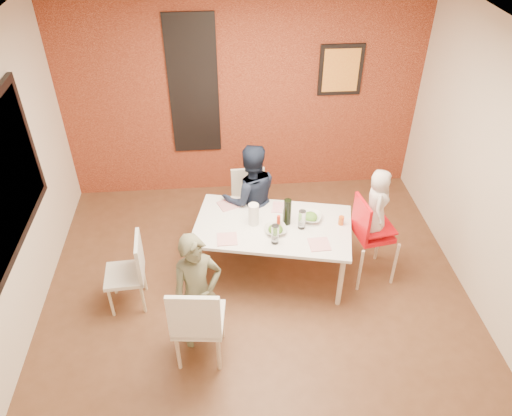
{
  "coord_description": "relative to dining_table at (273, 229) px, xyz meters",
  "views": [
    {
      "loc": [
        -0.33,
        -3.55,
        3.96
      ],
      "look_at": [
        0.0,
        0.3,
        1.05
      ],
      "focal_mm": 35.0,
      "sensor_mm": 36.0,
      "label": 1
    }
  ],
  "objects": [
    {
      "name": "ground",
      "position": [
        -0.19,
        -0.48,
        -0.62
      ],
      "size": [
        4.5,
        4.5,
        0.0
      ],
      "primitive_type": "plane",
      "color": "brown",
      "rests_on": "ground"
    },
    {
      "name": "ceiling",
      "position": [
        -0.19,
        -0.48,
        2.08
      ],
      "size": [
        4.5,
        4.5,
        0.02
      ],
      "primitive_type": "cube",
      "color": "silver",
      "rests_on": "wall_back"
    },
    {
      "name": "wall_back",
      "position": [
        -0.19,
        1.77,
        0.73
      ],
      "size": [
        4.5,
        0.02,
        2.7
      ],
      "primitive_type": "cube",
      "color": "beige",
      "rests_on": "ground"
    },
    {
      "name": "wall_right",
      "position": [
        2.06,
        -0.48,
        0.73
      ],
      "size": [
        0.02,
        4.5,
        2.7
      ],
      "primitive_type": "cube",
      "color": "beige",
      "rests_on": "ground"
    },
    {
      "name": "brick_accent_wall",
      "position": [
        -0.19,
        1.75,
        0.73
      ],
      "size": [
        4.5,
        0.02,
        2.7
      ],
      "primitive_type": "cube",
      "color": "maroon",
      "rests_on": "ground"
    },
    {
      "name": "picture_window_frame",
      "position": [
        -2.41,
        -0.28,
        0.93
      ],
      "size": [
        0.05,
        1.7,
        1.3
      ],
      "primitive_type": "cube",
      "color": "black",
      "rests_on": "wall_left"
    },
    {
      "name": "picture_window_pane",
      "position": [
        -2.4,
        -0.28,
        0.93
      ],
      "size": [
        0.02,
        1.55,
        1.15
      ],
      "primitive_type": "cube",
      "color": "black",
      "rests_on": "wall_left"
    },
    {
      "name": "glassblock_strip",
      "position": [
        -0.79,
        1.73,
        0.88
      ],
      "size": [
        0.55,
        0.03,
        1.7
      ],
      "primitive_type": "cube",
      "color": "silver",
      "rests_on": "wall_back"
    },
    {
      "name": "glassblock_surround",
      "position": [
        -0.79,
        1.73,
        0.88
      ],
      "size": [
        0.6,
        0.03,
        1.76
      ],
      "primitive_type": "cube",
      "color": "black",
      "rests_on": "wall_back"
    },
    {
      "name": "art_print_frame",
      "position": [
        1.01,
        1.73,
        1.03
      ],
      "size": [
        0.54,
        0.03,
        0.64
      ],
      "primitive_type": "cube",
      "color": "black",
      "rests_on": "wall_back"
    },
    {
      "name": "art_print_canvas",
      "position": [
        1.01,
        1.71,
        1.03
      ],
      "size": [
        0.44,
        0.01,
        0.54
      ],
      "primitive_type": "cube",
      "color": "gold",
      "rests_on": "wall_back"
    },
    {
      "name": "dining_table",
      "position": [
        0.0,
        0.0,
        0.0
      ],
      "size": [
        1.78,
        1.24,
        0.68
      ],
      "rotation": [
        0.0,
        0.0,
        -0.22
      ],
      "color": "white",
      "rests_on": "ground"
    },
    {
      "name": "chair_near",
      "position": [
        -0.79,
        -1.11,
        -0.08
      ],
      "size": [
        0.49,
        0.49,
        0.97
      ],
      "rotation": [
        0.0,
        0.0,
        3.03
      ],
      "color": "white",
      "rests_on": "ground"
    },
    {
      "name": "chair_far",
      "position": [
        -0.2,
        0.74,
        -0.14
      ],
      "size": [
        0.41,
        0.41,
        0.85
      ],
      "rotation": [
        0.0,
        0.0,
        0.05
      ],
      "color": "silver",
      "rests_on": "ground"
    },
    {
      "name": "chair_left",
      "position": [
        -1.46,
        -0.32,
        -0.15
      ],
      "size": [
        0.41,
        0.41,
        0.84
      ],
      "rotation": [
        0.0,
        0.0,
        4.78
      ],
      "color": "silver",
      "rests_on": "ground"
    },
    {
      "name": "high_chair",
      "position": [
        1.01,
        -0.12,
        0.0
      ],
      "size": [
        0.5,
        0.5,
        1.03
      ],
      "rotation": [
        0.0,
        0.0,
        1.74
      ],
      "color": "red",
      "rests_on": "ground"
    },
    {
      "name": "child_near",
      "position": [
        -0.78,
        -0.86,
        0.02
      ],
      "size": [
        0.54,
        0.43,
        1.27
      ],
      "primitive_type": "imported",
      "rotation": [
        0.0,
        0.0,
        0.32
      ],
      "color": "brown",
      "rests_on": "ground"
    },
    {
      "name": "child_far",
      "position": [
        -0.19,
        0.5,
        0.05
      ],
      "size": [
        0.71,
        0.59,
        1.34
      ],
      "primitive_type": "imported",
      "rotation": [
        0.0,
        0.0,
        3.28
      ],
      "color": "black",
      "rests_on": "ground"
    },
    {
      "name": "toddler",
      "position": [
        1.04,
        -0.12,
        0.37
      ],
      "size": [
        0.32,
        0.41,
        0.75
      ],
      "primitive_type": "imported",
      "rotation": [
        0.0,
        0.0,
        1.34
      ],
      "color": "beige",
      "rests_on": "high_chair"
    },
    {
      "name": "plate_near_left",
      "position": [
        -0.49,
        -0.19,
        0.07
      ],
      "size": [
        0.2,
        0.2,
        0.01
      ],
      "primitive_type": "cube",
      "rotation": [
        0.0,
        0.0,
        0.01
      ],
      "color": "white",
      "rests_on": "dining_table"
    },
    {
      "name": "plate_far_mid",
      "position": [
        0.13,
        0.29,
        0.07
      ],
      "size": [
        0.24,
        0.24,
        0.01
      ],
      "primitive_type": "cube",
      "rotation": [
        0.0,
        0.0,
        -0.25
      ],
      "color": "white",
      "rests_on": "dining_table"
    },
    {
      "name": "plate_near_right",
      "position": [
        0.43,
        -0.35,
        0.07
      ],
      "size": [
        0.21,
        0.21,
        0.01
      ],
      "primitive_type": "cube",
      "rotation": [
        0.0,
        0.0,
        0.04
      ],
      "color": "white",
      "rests_on": "dining_table"
    },
    {
      "name": "plate_far_left",
      "position": [
        -0.45,
        0.39,
        0.07
      ],
      "size": [
        0.26,
        0.26,
        0.01
      ],
      "primitive_type": "cube",
      "rotation": [
        0.0,
        0.0,
        0.38
      ],
      "color": "silver",
      "rests_on": "dining_table"
    },
    {
      "name": "salad_bowl_a",
      "position": [
        0.01,
        -0.11,
        0.09
      ],
      "size": [
        0.22,
        0.22,
        0.05
      ],
      "primitive_type": "imported",
      "rotation": [
        0.0,
        0.0,
        0.01
      ],
      "color": "silver",
      "rests_on": "dining_table"
    },
    {
      "name": "salad_bowl_b",
      "position": [
        0.41,
        0.06,
        0.09
      ],
      "size": [
        0.3,
        0.3,
        0.06
      ],
      "primitive_type": "imported",
      "rotation": [
        0.0,
        0.0,
        -0.34
      ],
      "color": "silver",
      "rests_on": "dining_table"
    },
    {
      "name": "wine_bottle",
      "position": [
        0.15,
        0.01,
        0.21
      ],
      "size": [
        0.08,
        0.08,
        0.3
      ],
      "primitive_type": "cylinder",
      "color": "black",
      "rests_on": "dining_table"
    },
    {
      "name": "wine_glass_a",
      "position": [
        -0.01,
        -0.28,
        0.17
      ],
      "size": [
        0.08,
        0.08,
        0.22
      ],
      "primitive_type": "cylinder",
      "color": "silver",
      "rests_on": "dining_table"
    },
    {
      "name": "wine_glass_b",
      "position": [
        0.29,
        -0.07,
        0.17
      ],
      "size": [
        0.08,
        0.08,
        0.22
      ],
      "primitive_type": "cylinder",
      "color": "white",
      "rests_on": "dining_table"
    },
    {
      "name": "paper_towel_roll",
      "position": [
        -0.2,
        0.04,
        0.18
      ],
      "size": [
        0.11,
        0.11,
        0.24
      ],
      "primitive_type": "cylinder",
      "color": "white",
      "rests_on": "dining_table"
    },
    {
      "name": "condiment_red",
      "position": [
        0.05,
        -0.05,
        0.13
      ],
      "size": [
        0.04,
        0.04,
        0.15
      ],
      "primitive_type": "cylinder",
      "color": "red",
      "rests_on": "dining_table"
    },
    {
      "name": "condiment_green",
      "position": [
        0.13,
        0.05,
        0.13
      ],
      "size": [
        0.04,
        0.04,
        0.15
      ],
      "primitive_type": "cylinder",
      "color": "#326822",
      "rests_on": "dining_table"
    },
    {
      "name": "condiment_brown",
      "position": [
        0.13,
        0.03,
        0.14
      ],
      "size": [
        0.04,
        0.04,
        0.16
      ],
      "primitive_type": "cylinder",
      "color": "brown",
      "rests_on": "dining_table"
    },
    {
      "name": "sippy_cup",
      "position": [
        0.71,
        -0.05,
        0.11
      ],
      "size": [
        0.06,
        0.06,
        0.1
      ],
      "primitive_type": "cylinder",
      "color": "#CF5917",
      "rests_on": "dining_table"
    }
  ]
}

